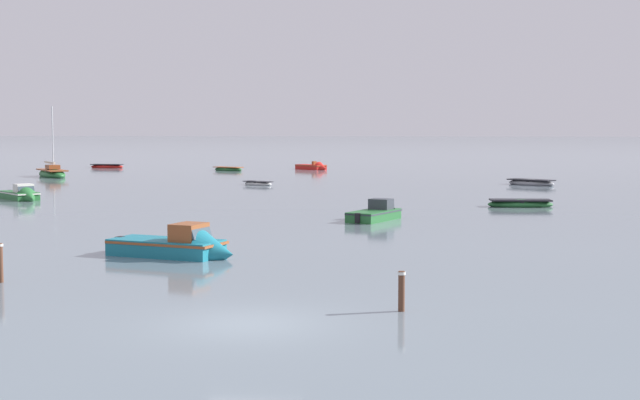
% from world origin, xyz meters
% --- Properties ---
extents(ground_plane, '(800.00, 800.00, 0.00)m').
position_xyz_m(ground_plane, '(0.00, 0.00, 0.00)').
color(ground_plane, slate).
extents(rowboat_moored_0, '(3.01, 2.34, 0.46)m').
position_xyz_m(rowboat_moored_0, '(-9.88, 53.43, 0.12)').
color(rowboat_moored_0, white).
rests_on(rowboat_moored_0, ground).
extents(rowboat_moored_1, '(4.18, 1.71, 0.64)m').
position_xyz_m(rowboat_moored_1, '(10.35, 34.99, 0.18)').
color(rowboat_moored_1, '#23602D').
rests_on(rowboat_moored_1, ground).
extents(rowboat_moored_2, '(3.95, 2.83, 0.60)m').
position_xyz_m(rowboat_moored_2, '(-17.83, 77.30, 0.16)').
color(rowboat_moored_2, '#23602D').
rests_on(rowboat_moored_2, ground).
extents(sailboat_moored_1, '(5.59, 6.41, 7.32)m').
position_xyz_m(sailboat_moored_1, '(-32.52, 63.14, 0.32)').
color(sailboat_moored_1, '#23602D').
rests_on(sailboat_moored_1, ground).
extents(motorboat_moored_1, '(5.49, 3.19, 1.98)m').
position_xyz_m(motorboat_moored_1, '(-4.81, 11.32, 0.30)').
color(motorboat_moored_1, '#197084').
rests_on(motorboat_moored_1, ground).
extents(motorboat_moored_3, '(3.10, 4.59, 1.65)m').
position_xyz_m(motorboat_moored_3, '(1.97, 26.29, 0.25)').
color(motorboat_moored_3, '#23602D').
rests_on(motorboat_moored_3, ground).
extents(motorboat_moored_4, '(4.37, 4.06, 1.52)m').
position_xyz_m(motorboat_moored_4, '(-8.41, 80.75, 0.21)').
color(motorboat_moored_4, red).
rests_on(motorboat_moored_4, ground).
extents(rowboat_moored_4, '(4.33, 3.75, 0.68)m').
position_xyz_m(rowboat_moored_4, '(13.38, 56.20, 0.18)').
color(rowboat_moored_4, gray).
rests_on(rowboat_moored_4, ground).
extents(rowboat_moored_5, '(4.12, 1.63, 0.64)m').
position_xyz_m(rowboat_moored_5, '(-33.76, 82.02, 0.17)').
color(rowboat_moored_5, red).
rests_on(rowboat_moored_5, ground).
extents(motorboat_moored_6, '(4.20, 4.16, 1.67)m').
position_xyz_m(motorboat_moored_6, '(-22.94, 36.10, 0.25)').
color(motorboat_moored_6, '#23602D').
rests_on(motorboat_moored_6, ground).
extents(mooring_post_near, '(0.22, 0.22, 1.24)m').
position_xyz_m(mooring_post_near, '(3.87, 2.05, 0.54)').
color(mooring_post_near, '#533323').
rests_on(mooring_post_near, ground).
extents(mooring_post_right, '(0.22, 0.22, 1.42)m').
position_xyz_m(mooring_post_right, '(-9.20, 5.10, 0.62)').
color(mooring_post_right, '#533323').
rests_on(mooring_post_right, ground).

